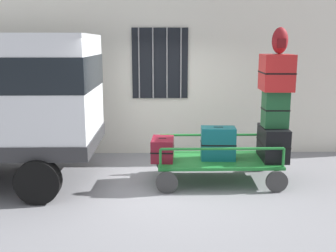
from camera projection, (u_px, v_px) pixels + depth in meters
ground_plane at (166, 185)px, 7.07m from camera, size 40.00×40.00×0.00m
building_wall at (164, 40)px, 8.74m from camera, size 12.00×0.38×5.00m
luggage_cart at (217, 163)px, 7.18m from camera, size 2.19×1.19×0.41m
cart_railing at (218, 143)px, 7.11m from camera, size 2.08×1.06×0.34m
suitcase_left_bottom at (163, 149)px, 7.08m from camera, size 0.43×0.62×0.39m
suitcase_midleft_bottom at (218, 143)px, 7.09m from camera, size 0.62×0.39×0.58m
suitcase_center_bottom at (273, 143)px, 7.13m from camera, size 0.47×0.81×0.58m
suitcase_center_middle at (275, 109)px, 6.98m from camera, size 0.42×0.38×0.63m
suitcase_center_top at (277, 72)px, 6.89m from camera, size 0.55×0.69×0.62m
backpack at (280, 41)px, 6.73m from camera, size 0.27×0.22×0.44m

